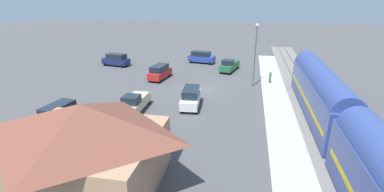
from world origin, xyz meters
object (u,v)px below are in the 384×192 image
(station_building, at_px, (85,144))
(suv_blue, at_px, (201,57))
(suv_white, at_px, (191,97))
(suv_navy, at_px, (116,60))
(light_pole_near_platform, at_px, (256,48))
(pickup_tan, at_px, (135,102))
(pickup_green, at_px, (229,65))
(suv_red, at_px, (160,72))
(pedestrian_on_platform, at_px, (270,76))
(suv_maroon, at_px, (59,114))

(station_building, xyz_separation_m, suv_blue, (-1.67, -37.29, -1.95))
(suv_blue, height_order, suv_white, same)
(suv_navy, relative_size, light_pole_near_platform, 0.60)
(suv_white, bearing_deg, station_building, 75.17)
(station_building, bearing_deg, pickup_tan, -82.00)
(pickup_green, bearing_deg, suv_navy, 0.69)
(station_building, height_order, suv_red, station_building)
(suv_red, bearing_deg, suv_blue, -110.89)
(pickup_green, bearing_deg, pickup_tan, 65.07)
(pickup_tan, bearing_deg, suv_blue, -98.08)
(suv_red, xyz_separation_m, suv_white, (-6.90, 10.11, 0.00))
(station_building, bearing_deg, suv_blue, -92.56)
(station_building, bearing_deg, pedestrian_on_platform, -117.80)
(suv_blue, bearing_deg, light_pole_near_platform, 127.11)
(pickup_green, relative_size, suv_white, 1.13)
(suv_maroon, bearing_deg, suv_white, -148.38)
(pedestrian_on_platform, bearing_deg, suv_red, 0.93)
(suv_red, xyz_separation_m, suv_maroon, (5.00, 17.44, 0.00))
(station_building, xyz_separation_m, suv_navy, (13.13, -32.12, -1.95))
(suv_navy, height_order, suv_red, same)
(suv_maroon, xyz_separation_m, suv_white, (-11.90, -7.33, 0.00))
(station_building, bearing_deg, suv_white, -104.83)
(light_pole_near_platform, bearing_deg, suv_blue, -52.89)
(suv_red, bearing_deg, pedestrian_on_platform, -179.07)
(station_building, relative_size, suv_navy, 1.99)
(suv_white, xyz_separation_m, light_pole_near_platform, (-7.13, -9.32, 4.25))
(pedestrian_on_platform, bearing_deg, pickup_tan, 40.06)
(suv_blue, bearing_deg, pickup_green, 138.76)
(station_building, xyz_separation_m, suv_red, (2.83, -25.49, -1.95))
(pickup_green, bearing_deg, suv_blue, -41.24)
(pickup_tan, bearing_deg, station_building, 98.00)
(suv_blue, relative_size, suv_white, 1.03)
(suv_red, relative_size, suv_maroon, 1.00)
(pickup_green, bearing_deg, suv_maroon, 58.15)
(pedestrian_on_platform, relative_size, suv_red, 0.33)
(suv_blue, height_order, suv_maroon, same)
(suv_white, height_order, light_pole_near_platform, light_pole_near_platform)
(suv_red, relative_size, suv_white, 1.02)
(suv_navy, relative_size, suv_maroon, 1.01)
(pedestrian_on_platform, bearing_deg, suv_white, 47.52)
(suv_maroon, bearing_deg, pickup_tan, -141.60)
(pickup_tan, relative_size, suv_white, 1.08)
(suv_navy, distance_m, suv_white, 24.00)
(suv_white, bearing_deg, light_pole_near_platform, -127.43)
(pickup_tan, bearing_deg, suv_red, -85.35)
(pedestrian_on_platform, bearing_deg, pickup_green, -46.40)
(pickup_green, bearing_deg, light_pole_near_platform, 117.04)
(pickup_tan, distance_m, suv_blue, 24.71)
(station_building, relative_size, suv_blue, 1.99)
(light_pole_near_platform, bearing_deg, suv_navy, -16.99)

